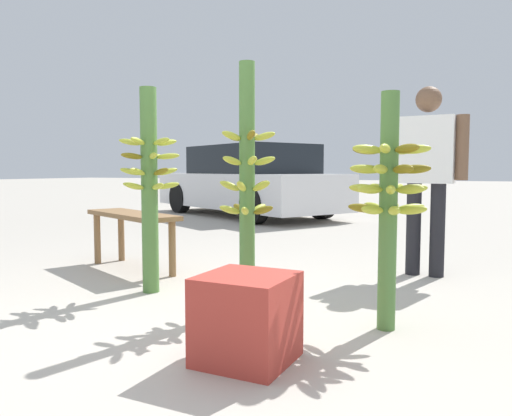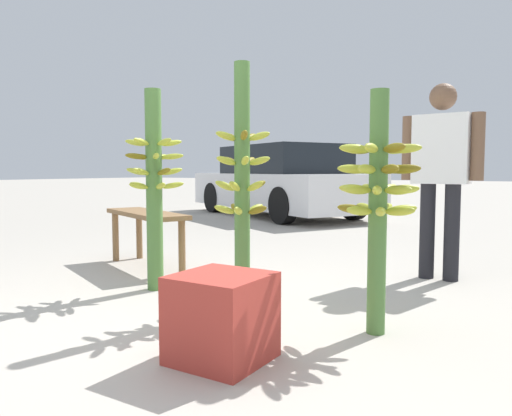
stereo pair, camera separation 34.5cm
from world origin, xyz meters
The scene contains 8 objects.
ground_plane centered at (0.00, 0.00, 0.00)m, with size 80.00×80.00×0.00m, color #B2AA9E.
banana_stalk_left centered at (-0.81, 0.52, 0.78)m, with size 0.44×0.44×1.48m.
banana_stalk_center centered at (0.03, 0.42, 0.80)m, with size 0.36×0.36×1.56m.
banana_stalk_right centered at (0.91, 0.41, 0.74)m, with size 0.44×0.44×1.31m.
vendor_person centered at (0.91, 1.99, 0.93)m, with size 0.64×0.22×1.57m.
market_bench centered at (-1.47, 1.11, 0.41)m, with size 1.21×0.78×0.51m.
parked_car centered at (-2.92, 6.21, 0.65)m, with size 4.59×3.53×1.35m.
produce_crate centered at (0.42, -0.35, 0.20)m, with size 0.41×0.41×0.41m.
Camera 1 is at (1.46, -2.36, 0.89)m, focal length 35.00 mm.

